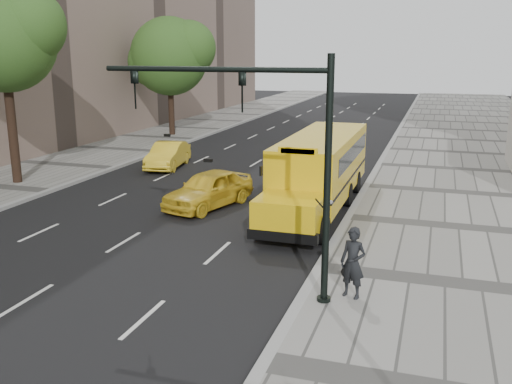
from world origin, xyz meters
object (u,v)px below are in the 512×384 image
(pedestrian, at_px, (353,263))
(taxi_far, at_px, (168,155))
(tree_b, at_px, (4,38))
(tree_c, at_px, (171,56))
(school_bus, at_px, (321,165))
(taxi_near, at_px, (209,189))
(traffic_signal, at_px, (273,148))

(pedestrian, bearing_deg, taxi_far, 149.07)
(tree_b, height_order, tree_c, tree_b)
(tree_c, height_order, school_bus, tree_c)
(taxi_near, bearing_deg, pedestrian, -30.11)
(tree_c, height_order, pedestrian, tree_c)
(school_bus, height_order, taxi_near, school_bus)
(pedestrian, bearing_deg, school_bus, 124.96)
(tree_c, distance_m, taxi_near, 21.60)
(pedestrian, bearing_deg, traffic_signal, -148.71)
(taxi_near, bearing_deg, traffic_signal, -41.07)
(school_bus, height_order, pedestrian, school_bus)
(tree_c, distance_m, school_bus, 22.66)
(pedestrian, xyz_separation_m, traffic_signal, (-2.05, -0.47, 2.99))
(school_bus, xyz_separation_m, pedestrian, (2.75, -9.21, -0.66))
(taxi_far, height_order, pedestrian, pedestrian)
(taxi_far, distance_m, pedestrian, 19.28)
(school_bus, distance_m, taxi_near, 4.83)
(tree_b, relative_size, taxi_near, 2.07)
(tree_b, distance_m, tree_c, 17.29)
(tree_c, relative_size, taxi_far, 2.06)
(tree_b, height_order, school_bus, tree_b)
(tree_c, relative_size, traffic_signal, 1.40)
(tree_c, xyz_separation_m, pedestrian, (17.64, -25.73, -4.98))
(taxi_near, height_order, taxi_far, taxi_near)
(tree_b, bearing_deg, tree_c, 89.94)
(school_bus, xyz_separation_m, taxi_near, (-4.44, -1.62, -0.99))
(taxi_near, xyz_separation_m, taxi_far, (-5.39, 7.02, -0.06))
(taxi_near, distance_m, taxi_far, 8.85)
(tree_c, bearing_deg, pedestrian, -55.58)
(school_bus, relative_size, traffic_signal, 1.81)
(taxi_far, bearing_deg, school_bus, -38.04)
(taxi_near, relative_size, taxi_far, 1.05)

